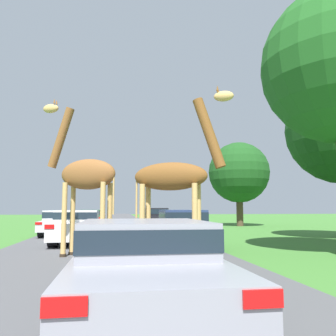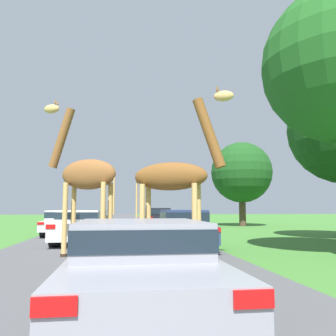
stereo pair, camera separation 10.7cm
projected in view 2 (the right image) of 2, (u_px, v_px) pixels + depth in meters
name	position (u px, v px, depth m)	size (l,w,h in m)	color
road	(114.00, 226.00, 28.95)	(7.73, 120.00, 0.00)	#4C4C4F
giraffe_near_road	(176.00, 176.00, 10.10)	(2.84, 1.57, 4.93)	tan
giraffe_companion	(85.00, 176.00, 11.23)	(2.58, 1.45, 5.08)	tan
car_lead_maroon	(140.00, 264.00, 5.01)	(1.89, 4.64, 1.31)	gray
car_queue_right	(158.00, 218.00, 24.56)	(1.73, 4.11, 1.47)	black
car_queue_left	(63.00, 222.00, 19.27)	(1.77, 4.20, 1.34)	silver
car_far_ahead	(79.00, 226.00, 14.89)	(1.87, 4.20, 1.38)	silver
car_verge_right	(183.00, 228.00, 13.39)	(1.73, 4.02, 1.41)	navy
car_rear_follower	(95.00, 218.00, 26.07)	(1.81, 4.65, 1.33)	#144C28
tree_left_edge	(242.00, 173.00, 29.30)	(4.99, 4.99, 6.88)	#4C3828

